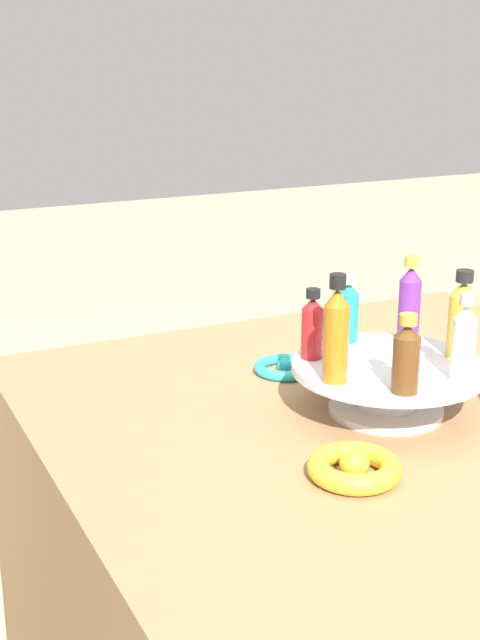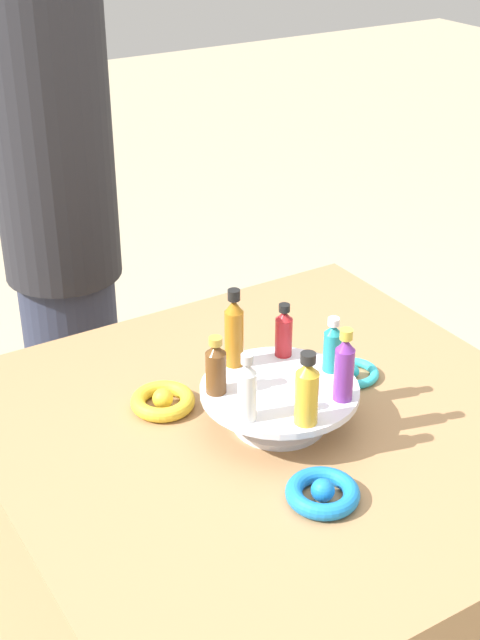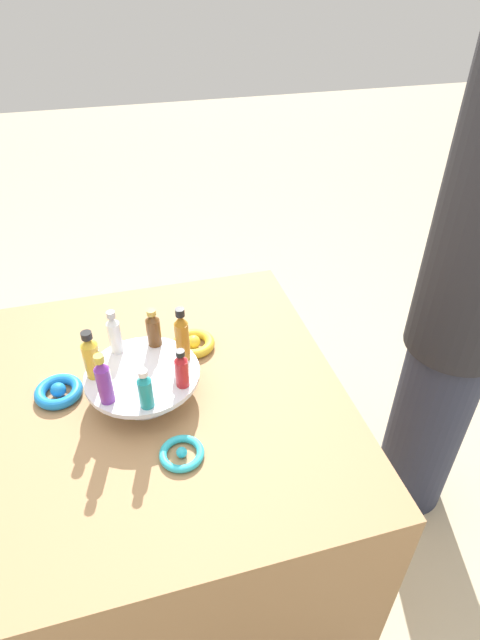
{
  "view_description": "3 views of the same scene",
  "coord_description": "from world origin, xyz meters",
  "px_view_note": "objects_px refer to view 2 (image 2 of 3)",
  "views": [
    {
      "loc": [
        -0.68,
        -0.94,
        1.26
      ],
      "look_at": [
        -0.23,
        -0.01,
        0.93
      ],
      "focal_mm": 50.0,
      "sensor_mm": 36.0,
      "label": 1
    },
    {
      "loc": [
        1.02,
        -0.7,
        1.64
      ],
      "look_at": [
        -0.12,
        -0.01,
        0.91
      ],
      "focal_mm": 50.0,
      "sensor_mm": 36.0,
      "label": 2
    },
    {
      "loc": [
        0.01,
        0.87,
        1.63
      ],
      "look_at": [
        -0.24,
        -0.01,
        0.94
      ],
      "focal_mm": 28.0,
      "sensor_mm": 36.0,
      "label": 3
    }
  ],
  "objects_px": {
    "bottle_clear": "(247,390)",
    "ribbon_bow_teal": "(353,373)",
    "display_stand": "(279,399)",
    "bottle_red": "(284,332)",
    "bottle_purple": "(344,367)",
    "ribbon_bow_gold": "(163,401)",
    "person_figure": "(59,219)",
    "bottle_teal": "(331,346)",
    "bottle_gold": "(307,391)",
    "ribbon_bow_blue": "(323,493)",
    "bottle_amber": "(234,331)",
    "bottle_brown": "(216,367)"
  },
  "relations": [
    {
      "from": "bottle_clear",
      "to": "ribbon_bow_teal",
      "type": "xyz_separation_m",
      "value": [
        -0.1,
        0.29,
        -0.12
      ]
    },
    {
      "from": "display_stand",
      "to": "bottle_red",
      "type": "bearing_deg",
      "value": 142.93
    },
    {
      "from": "bottle_purple",
      "to": "ribbon_bow_gold",
      "type": "xyz_separation_m",
      "value": [
        -0.23,
        -0.21,
        -0.12
      ]
    },
    {
      "from": "ribbon_bow_gold",
      "to": "person_figure",
      "type": "xyz_separation_m",
      "value": [
        -0.74,
        0.11,
        0.06
      ]
    },
    {
      "from": "bottle_clear",
      "to": "bottle_teal",
      "type": "bearing_deg",
      "value": 104.36
    },
    {
      "from": "bottle_gold",
      "to": "ribbon_bow_gold",
      "type": "height_order",
      "value": "bottle_gold"
    },
    {
      "from": "bottle_gold",
      "to": "ribbon_bow_blue",
      "type": "height_order",
      "value": "bottle_gold"
    },
    {
      "from": "bottle_amber",
      "to": "ribbon_bow_blue",
      "type": "distance_m",
      "value": 0.33
    },
    {
      "from": "bottle_red",
      "to": "bottle_purple",
      "type": "distance_m",
      "value": 0.17
    },
    {
      "from": "ribbon_bow_teal",
      "to": "person_figure",
      "type": "relative_size",
      "value": 0.06
    },
    {
      "from": "bottle_amber",
      "to": "ribbon_bow_gold",
      "type": "distance_m",
      "value": 0.18
    },
    {
      "from": "bottle_brown",
      "to": "ribbon_bow_teal",
      "type": "xyz_separation_m",
      "value": [
        -0.01,
        0.3,
        -0.11
      ]
    },
    {
      "from": "bottle_red",
      "to": "display_stand",
      "type": "bearing_deg",
      "value": -37.07
    },
    {
      "from": "bottle_amber",
      "to": "ribbon_bow_teal",
      "type": "xyz_separation_m",
      "value": [
        0.05,
        0.22,
        -0.13
      ]
    },
    {
      "from": "bottle_teal",
      "to": "ribbon_bow_gold",
      "type": "height_order",
      "value": "bottle_teal"
    },
    {
      "from": "ribbon_bow_blue",
      "to": "bottle_red",
      "type": "bearing_deg",
      "value": 157.43
    },
    {
      "from": "bottle_gold",
      "to": "ribbon_bow_teal",
      "type": "xyz_separation_m",
      "value": [
        -0.16,
        0.22,
        -0.12
      ]
    },
    {
      "from": "bottle_amber",
      "to": "bottle_clear",
      "type": "height_order",
      "value": "bottle_amber"
    },
    {
      "from": "bottle_red",
      "to": "bottle_gold",
      "type": "xyz_separation_m",
      "value": [
        0.19,
        -0.08,
        0.01
      ]
    },
    {
      "from": "bottle_amber",
      "to": "ribbon_bow_gold",
      "type": "relative_size",
      "value": 1.27
    },
    {
      "from": "bottle_clear",
      "to": "person_figure",
      "type": "xyz_separation_m",
      "value": [
        -0.94,
        0.06,
        -0.05
      ]
    },
    {
      "from": "bottle_brown",
      "to": "ribbon_bow_blue",
      "type": "height_order",
      "value": "bottle_brown"
    },
    {
      "from": "bottle_purple",
      "to": "bottle_brown",
      "type": "bearing_deg",
      "value": -127.07
    },
    {
      "from": "bottle_teal",
      "to": "bottle_brown",
      "type": "bearing_deg",
      "value": -101.35
    },
    {
      "from": "bottle_red",
      "to": "person_figure",
      "type": "height_order",
      "value": "person_figure"
    },
    {
      "from": "bottle_clear",
      "to": "ribbon_bow_blue",
      "type": "relative_size",
      "value": 1.03
    },
    {
      "from": "bottle_amber",
      "to": "bottle_teal",
      "type": "height_order",
      "value": "bottle_amber"
    },
    {
      "from": "bottle_brown",
      "to": "bottle_clear",
      "type": "relative_size",
      "value": 0.88
    },
    {
      "from": "bottle_red",
      "to": "bottle_amber",
      "type": "xyz_separation_m",
      "value": [
        -0.02,
        -0.09,
        0.02
      ]
    },
    {
      "from": "person_figure",
      "to": "bottle_teal",
      "type": "bearing_deg",
      "value": 6.75
    },
    {
      "from": "bottle_teal",
      "to": "bottle_purple",
      "type": "bearing_deg",
      "value": -24.21
    },
    {
      "from": "bottle_red",
      "to": "bottle_purple",
      "type": "height_order",
      "value": "bottle_purple"
    },
    {
      "from": "bottle_red",
      "to": "bottle_teal",
      "type": "relative_size",
      "value": 0.99
    },
    {
      "from": "bottle_purple",
      "to": "bottle_clear",
      "type": "bearing_deg",
      "value": -101.35
    },
    {
      "from": "bottle_red",
      "to": "bottle_gold",
      "type": "relative_size",
      "value": 0.8
    },
    {
      "from": "bottle_red",
      "to": "person_figure",
      "type": "distance_m",
      "value": 0.81
    },
    {
      "from": "bottle_red",
      "to": "person_figure",
      "type": "relative_size",
      "value": 0.06
    },
    {
      "from": "bottle_amber",
      "to": "person_figure",
      "type": "xyz_separation_m",
      "value": [
        -0.79,
        -0.01,
        -0.07
      ]
    },
    {
      "from": "bottle_clear",
      "to": "bottle_purple",
      "type": "bearing_deg",
      "value": 78.65
    },
    {
      "from": "bottle_gold",
      "to": "ribbon_bow_gold",
      "type": "bearing_deg",
      "value": -153.53
    },
    {
      "from": "display_stand",
      "to": "bottle_amber",
      "type": "xyz_separation_m",
      "value": [
        -0.1,
        -0.03,
        0.09
      ]
    },
    {
      "from": "display_stand",
      "to": "person_figure",
      "type": "distance_m",
      "value": 0.89
    },
    {
      "from": "bottle_teal",
      "to": "ribbon_bow_gold",
      "type": "xyz_separation_m",
      "value": [
        -0.14,
        -0.25,
        -0.11
      ]
    },
    {
      "from": "ribbon_bow_blue",
      "to": "bottle_gold",
      "type": "bearing_deg",
      "value": 160.8
    },
    {
      "from": "bottle_clear",
      "to": "bottle_teal",
      "type": "xyz_separation_m",
      "value": [
        -0.05,
        0.2,
        -0.01
      ]
    },
    {
      "from": "bottle_gold",
      "to": "bottle_teal",
      "type": "height_order",
      "value": "bottle_gold"
    },
    {
      "from": "display_stand",
      "to": "bottle_red",
      "type": "height_order",
      "value": "bottle_red"
    },
    {
      "from": "bottle_red",
      "to": "bottle_amber",
      "type": "height_order",
      "value": "bottle_amber"
    },
    {
      "from": "bottle_amber",
      "to": "ribbon_bow_teal",
      "type": "relative_size",
      "value": 1.5
    },
    {
      "from": "display_stand",
      "to": "bottle_amber",
      "type": "bearing_deg",
      "value": -165.64
    }
  ]
}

